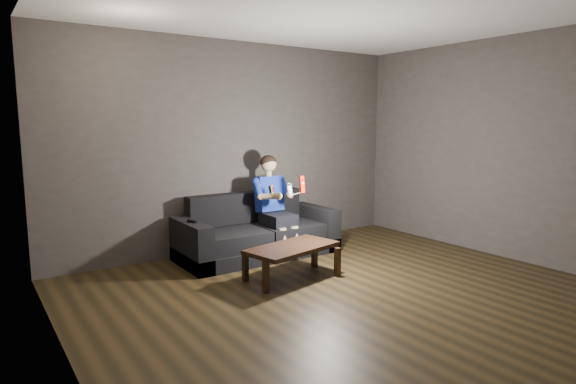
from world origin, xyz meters
TOP-DOWN VIEW (x-y plane):
  - floor at (0.00, 0.00)m, footprint 5.00×5.00m
  - back_wall at (0.00, 2.50)m, footprint 5.00×0.04m
  - left_wall at (-2.50, 0.00)m, footprint 0.04×5.00m
  - right_wall at (2.50, 0.00)m, footprint 0.04×5.00m
  - sofa at (-0.01, 2.00)m, footprint 1.99×0.86m
  - child at (0.21, 1.96)m, footprint 0.50×0.61m
  - wii_remote_red at (0.31, 1.49)m, footprint 0.06×0.08m
  - nunchuk_white at (0.13, 1.49)m, footprint 0.07×0.10m
  - wii_remote_black at (-0.91, 1.93)m, footprint 0.07×0.14m
  - coffee_table at (-0.18, 0.99)m, footprint 1.09×0.70m

SIDE VIEW (x-z plane):
  - floor at x=0.00m, z-range 0.00..0.00m
  - sofa at x=-0.01m, z-range -0.13..0.64m
  - coffee_table at x=-0.18m, z-range 0.13..0.50m
  - wii_remote_black at x=-0.91m, z-range 0.54..0.57m
  - child at x=0.21m, z-range 0.10..1.33m
  - nunchuk_white at x=0.13m, z-range 0.82..0.97m
  - wii_remote_red at x=0.31m, z-range 0.83..1.04m
  - back_wall at x=0.00m, z-range 0.00..2.70m
  - left_wall at x=-2.50m, z-range 0.00..2.70m
  - right_wall at x=2.50m, z-range 0.00..2.70m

